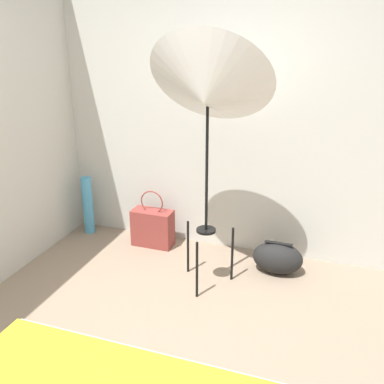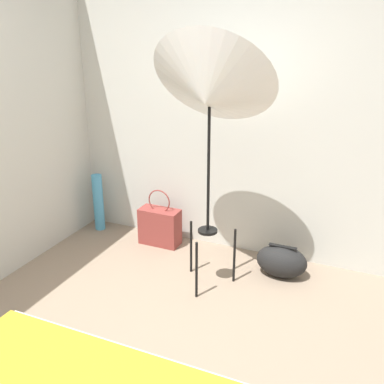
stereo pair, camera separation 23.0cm
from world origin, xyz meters
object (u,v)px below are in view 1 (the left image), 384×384
object	(u,v)px
paper_roll	(88,205)
photo_umbrella	(208,91)
tote_bag	(153,227)
duffel_bag	(278,258)

from	to	relation	value
paper_roll	photo_umbrella	bearing A→B (deg)	-20.20
tote_bag	photo_umbrella	bearing A→B (deg)	-34.77
photo_umbrella	tote_bag	distance (m)	1.56
tote_bag	paper_roll	distance (m)	0.71
duffel_bag	paper_roll	xyz separation A→B (m)	(-1.88, 0.16, 0.15)
photo_umbrella	duffel_bag	bearing A→B (deg)	33.88
photo_umbrella	tote_bag	bearing A→B (deg)	145.23
paper_roll	tote_bag	bearing A→B (deg)	-3.55
photo_umbrella	tote_bag	size ratio (longest dim) A/B	3.60
photo_umbrella	paper_roll	distance (m)	1.90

